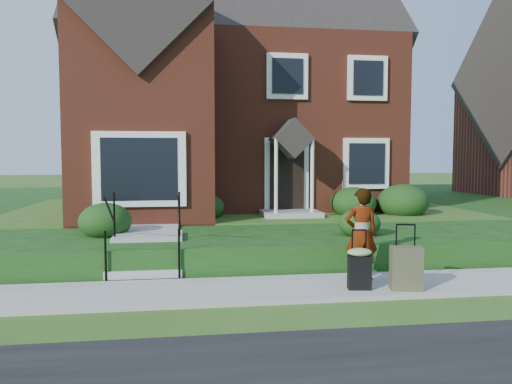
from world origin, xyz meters
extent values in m
plane|color=#2D5119|center=(0.00, 0.00, 0.00)|extent=(120.00, 120.00, 0.00)
cube|color=#9E9B93|center=(0.00, 0.00, 0.04)|extent=(60.00, 1.60, 0.08)
cube|color=#11340E|center=(4.00, 10.90, 0.30)|extent=(44.00, 20.00, 0.60)
cube|color=#9E9B93|center=(-2.50, 5.00, 0.63)|extent=(1.20, 6.00, 0.06)
cube|color=brown|center=(0.00, 10.00, 3.30)|extent=(10.00, 8.00, 5.40)
cube|color=brown|center=(-2.80, 5.20, 3.30)|extent=(3.60, 2.40, 5.40)
cube|color=white|center=(-2.80, 4.05, 2.00)|extent=(2.20, 0.30, 1.80)
cube|color=black|center=(1.20, 5.94, 1.65)|extent=(1.00, 0.12, 2.10)
cube|color=black|center=(3.60, 5.95, 2.10)|extent=(1.40, 0.10, 1.50)
cube|color=#9E9B93|center=(-2.50, 1.00, 0.15)|extent=(1.40, 0.30, 0.15)
cube|color=#9E9B93|center=(-2.50, 1.30, 0.30)|extent=(1.40, 0.30, 0.15)
cube|color=#9E9B93|center=(-2.50, 1.60, 0.45)|extent=(1.40, 0.30, 0.15)
cube|color=#9E9B93|center=(-2.50, 1.90, 0.60)|extent=(1.40, 0.30, 0.15)
cube|color=#9E9B93|center=(-2.50, 2.45, 0.60)|extent=(1.40, 0.80, 0.15)
cylinder|color=black|center=(-3.15, 0.85, 0.53)|extent=(0.04, 0.04, 0.90)
cylinder|color=black|center=(-3.15, 2.05, 1.13)|extent=(0.04, 0.04, 0.90)
cylinder|color=black|center=(-1.85, 0.85, 0.53)|extent=(0.04, 0.04, 0.90)
cylinder|color=black|center=(-1.85, 2.05, 1.13)|extent=(0.04, 0.04, 0.90)
ellipsoid|color=#123510|center=(-4.19, 5.36, 1.12)|extent=(1.49, 1.49, 1.04)
ellipsoid|color=#123510|center=(-1.19, 5.54, 0.98)|extent=(1.09, 1.09, 0.76)
ellipsoid|color=#123510|center=(3.10, 5.59, 1.06)|extent=(1.32, 1.32, 0.93)
ellipsoid|color=#123510|center=(4.53, 5.40, 1.11)|extent=(1.45, 1.45, 1.02)
ellipsoid|color=#123510|center=(-3.44, 2.80, 0.99)|extent=(1.13, 1.13, 0.79)
ellipsoid|color=#123510|center=(2.00, 2.05, 0.92)|extent=(0.91, 0.91, 0.63)
imported|color=#999999|center=(1.40, 0.28, 0.91)|extent=(0.62, 0.42, 1.66)
cube|color=black|center=(1.14, -0.36, 0.36)|extent=(0.40, 0.26, 0.57)
cylinder|color=black|center=(1.14, -0.36, 1.07)|extent=(0.23, 0.06, 0.03)
cylinder|color=black|center=(1.03, -0.36, 0.86)|extent=(0.02, 0.02, 0.43)
cylinder|color=black|center=(1.26, -0.36, 0.86)|extent=(0.02, 0.02, 0.43)
cylinder|color=black|center=(1.01, -0.36, 0.11)|extent=(0.05, 0.07, 0.06)
cylinder|color=black|center=(1.28, -0.36, 0.11)|extent=(0.05, 0.07, 0.06)
ellipsoid|color=#89B467|center=(1.14, -0.36, 0.71)|extent=(0.46, 0.40, 0.13)
cube|color=#4A4A31|center=(1.90, -0.50, 0.44)|extent=(0.55, 0.38, 0.73)
cylinder|color=black|center=(1.90, -0.50, 1.16)|extent=(0.30, 0.09, 0.03)
cylinder|color=black|center=(1.75, -0.50, 0.99)|extent=(0.02, 0.02, 0.35)
cylinder|color=black|center=(2.05, -0.50, 0.99)|extent=(0.02, 0.02, 0.35)
cylinder|color=black|center=(1.72, -0.50, 0.11)|extent=(0.05, 0.07, 0.06)
cylinder|color=black|center=(2.08, -0.50, 0.11)|extent=(0.05, 0.07, 0.06)
camera|label=1|loc=(-1.73, -8.25, 2.29)|focal=35.00mm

